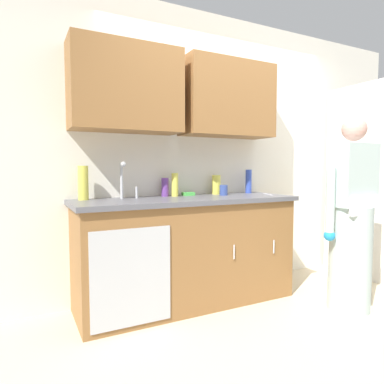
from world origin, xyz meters
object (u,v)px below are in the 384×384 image
sink (131,202)px  bottle_water_short (216,185)px  cup_by_sink (224,190)px  sponge (188,194)px  bottle_cleaner_spray (83,183)px  knife_on_counter (268,194)px  bottle_dish_liquid (175,185)px  bottle_water_tall (165,187)px  person_at_sink (351,228)px  bottle_soap (249,181)px

sink → bottle_water_short: size_ratio=2.65×
cup_by_sink → sponge: size_ratio=0.89×
cup_by_sink → sponge: cup_by_sink is taller
bottle_water_short → cup_by_sink: bottle_water_short is taller
bottle_cleaner_spray → knife_on_counter: bottle_cleaner_spray is taller
bottle_dish_liquid → knife_on_counter: size_ratio=0.89×
bottle_water_tall → sponge: 0.24m
sink → sponge: sink is taller
bottle_dish_liquid → cup_by_sink: bearing=-12.1°
bottle_dish_liquid → bottle_water_tall: size_ratio=1.26×
sponge → cup_by_sink: bearing=-22.9°
person_at_sink → cup_by_sink: 1.15m
bottle_water_tall → bottle_dish_liquid: bearing=-25.5°
bottle_soap → bottle_cleaner_spray: (-1.65, -0.02, 0.02)m
bottle_soap → sponge: bottle_soap is taller
sink → bottle_water_short: 0.96m
bottle_soap → cup_by_sink: bearing=-162.0°
knife_on_counter → bottle_cleaner_spray: bearing=-74.7°
knife_on_counter → bottle_water_tall: bearing=-81.7°
bottle_cleaner_spray → bottle_water_tall: bearing=2.3°
bottle_water_tall → cup_by_sink: (0.54, -0.14, -0.04)m
bottle_dish_liquid → bottle_soap: (0.84, 0.02, 0.01)m
bottle_water_short → bottle_dish_liquid: bearing=-175.1°
bottle_water_tall → bottle_cleaner_spray: bottle_cleaner_spray is taller
knife_on_counter → sponge: bearing=-85.5°
bottle_dish_liquid → bottle_water_short: bottle_dish_liquid is taller
bottle_water_short → sink: bearing=-167.2°
knife_on_counter → sponge: sponge is taller
bottle_cleaner_spray → bottle_water_short: bearing=1.4°
person_at_sink → bottle_dish_liquid: 1.56m
cup_by_sink → sponge: bearing=157.1°
sink → bottle_dish_liquid: (0.46, 0.17, 0.12)m
bottle_soap → bottle_cleaner_spray: size_ratio=0.87×
bottle_soap → knife_on_counter: (0.06, -0.24, -0.12)m
person_at_sink → bottle_cleaner_spray: bearing=155.1°
sink → sponge: (0.62, 0.20, 0.03)m
bottle_cleaner_spray → sink: bearing=-27.6°
bottle_dish_liquid → sponge: size_ratio=1.93×
bottle_water_tall → knife_on_counter: size_ratio=0.70×
person_at_sink → bottle_water_short: size_ratio=8.60×
bottle_soap → bottle_water_short: (-0.38, 0.02, -0.03)m
bottle_water_tall → cup_by_sink: bearing=-14.2°
sink → bottle_water_short: sink is taller
bottle_soap → sponge: 0.70m
bottle_dish_liquid → cup_by_sink: 0.48m
bottle_dish_liquid → bottle_cleaner_spray: bottle_cleaner_spray is taller
bottle_water_short → cup_by_sink: bearing=-91.5°
sink → person_at_sink: (1.66, -0.75, -0.23)m
bottle_soap → bottle_water_tall: size_ratio=1.43×
cup_by_sink → knife_on_counter: size_ratio=0.41×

